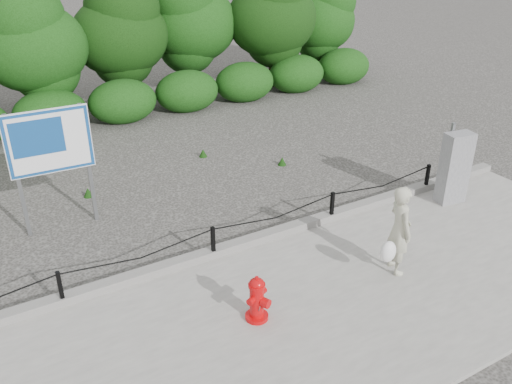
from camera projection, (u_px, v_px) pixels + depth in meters
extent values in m
plane|color=#2D2B28|center=(214.00, 261.00, 9.25)|extent=(90.00, 90.00, 0.00)
cube|color=gray|center=(277.00, 328.00, 7.70)|extent=(14.00, 4.00, 0.08)
cube|color=slate|center=(212.00, 253.00, 9.22)|extent=(14.00, 0.22, 0.14)
cube|color=black|center=(61.00, 289.00, 7.95)|extent=(0.06, 0.06, 0.60)
cube|color=black|center=(213.00, 243.00, 9.08)|extent=(0.06, 0.06, 0.60)
cube|color=black|center=(332.00, 207.00, 10.21)|extent=(0.06, 0.06, 0.60)
cube|color=black|center=(427.00, 178.00, 11.34)|extent=(0.06, 0.06, 0.60)
cylinder|color=black|center=(141.00, 252.00, 8.42)|extent=(2.50, 0.02, 0.02)
cylinder|color=black|center=(276.00, 213.00, 9.55)|extent=(2.50, 0.02, 0.02)
cylinder|color=black|center=(383.00, 181.00, 10.67)|extent=(2.50, 0.02, 0.02)
cylinder|color=black|center=(41.00, 90.00, 14.97)|extent=(0.18, 0.18, 1.95)
ellipsoid|color=#1B4911|center=(32.00, 40.00, 14.35)|extent=(2.88, 2.49, 3.11)
cylinder|color=black|center=(125.00, 75.00, 16.40)|extent=(0.18, 0.18, 1.94)
ellipsoid|color=#1B4911|center=(119.00, 29.00, 15.79)|extent=(2.87, 2.48, 3.10)
cylinder|color=black|center=(194.00, 62.00, 17.83)|extent=(0.18, 0.18, 2.00)
ellipsoid|color=#1B4911|center=(192.00, 18.00, 17.19)|extent=(2.96, 2.56, 3.20)
cylinder|color=black|center=(271.00, 57.00, 18.33)|extent=(0.18, 0.18, 2.06)
ellipsoid|color=#1B4911|center=(272.00, 12.00, 17.67)|extent=(3.05, 2.64, 3.30)
cylinder|color=black|center=(319.00, 51.00, 19.75)|extent=(0.18, 0.18, 1.74)
ellipsoid|color=#1B4911|center=(321.00, 17.00, 19.19)|extent=(2.57, 2.23, 2.78)
cylinder|color=#C2070A|center=(257.00, 316.00, 7.82)|extent=(0.45, 0.45, 0.06)
cylinder|color=#C2070A|center=(257.00, 301.00, 7.69)|extent=(0.27, 0.27, 0.51)
cylinder|color=#C2070A|center=(257.00, 285.00, 7.57)|extent=(0.32, 0.32, 0.05)
ellipsoid|color=#C2070A|center=(257.00, 284.00, 7.55)|extent=(0.29, 0.29, 0.16)
cylinder|color=#C2070A|center=(257.00, 278.00, 7.51)|extent=(0.07, 0.07, 0.05)
cylinder|color=#C2070A|center=(251.00, 301.00, 7.55)|extent=(0.13, 0.13, 0.10)
cylinder|color=#C2070A|center=(262.00, 291.00, 7.75)|extent=(0.13, 0.13, 0.10)
cylinder|color=#C2070A|center=(266.00, 303.00, 7.60)|extent=(0.17, 0.16, 0.14)
cylinder|color=slate|center=(259.00, 309.00, 7.60)|extent=(0.01, 0.05, 0.11)
imported|color=#B4B49B|center=(399.00, 230.00, 8.57)|extent=(0.50, 0.63, 1.51)
ellipsoid|color=white|center=(388.00, 252.00, 8.39)|extent=(0.27, 0.21, 0.36)
cube|color=#969698|center=(455.00, 168.00, 10.72)|extent=(0.60, 0.41, 1.47)
cube|color=slate|center=(447.00, 161.00, 10.84)|extent=(0.07, 0.07, 1.62)
cube|color=slate|center=(18.00, 178.00, 9.50)|extent=(0.07, 0.07, 2.34)
cube|color=slate|center=(88.00, 164.00, 10.01)|extent=(0.07, 0.07, 2.34)
cube|color=white|center=(49.00, 142.00, 9.45)|extent=(1.46, 0.11, 1.17)
cube|color=navy|center=(49.00, 142.00, 9.43)|extent=(1.43, 0.07, 1.13)
cube|color=navy|center=(37.00, 138.00, 9.30)|extent=(0.88, 0.04, 0.64)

